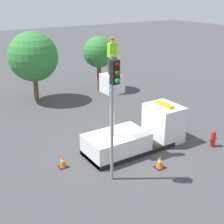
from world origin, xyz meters
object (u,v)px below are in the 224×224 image
(fire_hydrant, at_px, (213,139))
(tree_right_bg, at_px, (99,52))
(traffic_light_pole, at_px, (114,97))
(traffic_cone_curbside, at_px, (160,162))
(bucket_truck, at_px, (137,133))
(traffic_cone_rear, at_px, (63,162))
(worker, at_px, (112,56))
(tree_left_bg, at_px, (33,57))

(fire_hydrant, height_order, tree_right_bg, tree_right_bg)
(traffic_light_pole, bearing_deg, traffic_cone_curbside, -7.17)
(bucket_truck, distance_m, traffic_cone_curbside, 2.42)
(traffic_cone_rear, bearing_deg, tree_right_bg, 51.39)
(bucket_truck, distance_m, worker, 4.77)
(traffic_light_pole, bearing_deg, worker, 58.80)
(bucket_truck, height_order, traffic_cone_curbside, bucket_truck)
(traffic_light_pole, height_order, traffic_cone_curbside, traffic_light_pole)
(fire_hydrant, distance_m, traffic_cone_rear, 8.44)
(worker, distance_m, traffic_cone_rear, 5.72)
(bucket_truck, relative_size, tree_left_bg, 1.06)
(worker, distance_m, traffic_light_pole, 2.66)
(tree_right_bg, bearing_deg, traffic_cone_rear, -128.61)
(fire_hydrant, distance_m, tree_left_bg, 14.41)
(traffic_cone_rear, bearing_deg, bucket_truck, -4.26)
(bucket_truck, xyz_separation_m, traffic_cone_curbside, (-0.35, -2.34, -0.55))
(fire_hydrant, height_order, tree_left_bg, tree_left_bg)
(worker, height_order, traffic_cone_curbside, worker)
(tree_left_bg, height_order, tree_right_bg, tree_left_bg)
(traffic_cone_rear, distance_m, traffic_cone_curbside, 4.82)
(fire_hydrant, bearing_deg, bucket_truck, 149.30)
(traffic_light_pole, relative_size, tree_left_bg, 1.07)
(traffic_cone_rear, height_order, tree_left_bg, tree_left_bg)
(worker, relative_size, tree_left_bg, 0.32)
(fire_hydrant, relative_size, tree_left_bg, 0.18)
(traffic_cone_curbside, relative_size, tree_left_bg, 0.12)
(bucket_truck, bearing_deg, traffic_light_pole, -144.99)
(traffic_light_pole, height_order, tree_right_bg, traffic_light_pole)
(traffic_cone_curbside, xyz_separation_m, tree_right_bg, (4.06, 12.79, 3.03))
(traffic_light_pole, relative_size, traffic_cone_curbside, 8.55)
(bucket_truck, xyz_separation_m, fire_hydrant, (3.68, -2.19, -0.40))
(traffic_light_pole, distance_m, traffic_cone_curbside, 4.56)
(bucket_truck, relative_size, tree_right_bg, 1.23)
(worker, bearing_deg, bucket_truck, 0.00)
(tree_left_bg, xyz_separation_m, tree_right_bg, (5.63, -0.27, -0.19))
(traffic_cone_rear, height_order, tree_right_bg, tree_right_bg)
(traffic_cone_curbside, bearing_deg, bucket_truck, 81.58)
(traffic_cone_rear, relative_size, tree_left_bg, 0.12)
(traffic_cone_curbside, xyz_separation_m, tree_left_bg, (-1.57, 13.06, 3.22))
(worker, xyz_separation_m, traffic_cone_curbside, (1.31, -2.34, -5.01))
(fire_hydrant, xyz_separation_m, tree_right_bg, (0.03, 12.64, 2.88))
(traffic_light_pole, bearing_deg, tree_right_bg, 62.11)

